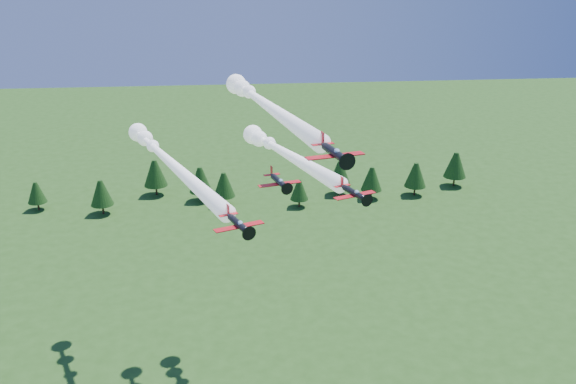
{
  "coord_description": "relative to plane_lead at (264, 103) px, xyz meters",
  "views": [
    {
      "loc": [
        -9.3,
        -81.7,
        74.74
      ],
      "look_at": [
        -1.26,
        0.0,
        43.77
      ],
      "focal_mm": 40.0,
      "sensor_mm": 36.0,
      "label": 1
    }
  ],
  "objects": [
    {
      "name": "treeline",
      "position": [
        8.35,
        89.22,
        -44.64
      ],
      "size": [
        141.03,
        21.89,
        11.81
      ],
      "color": "#382314",
      "rests_on": "ground"
    },
    {
      "name": "plane_slot",
      "position": [
        1.18,
        -14.92,
        -8.3
      ],
      "size": [
        6.47,
        7.16,
        2.26
      ],
      "rotation": [
        0.0,
        0.0,
        0.27
      ],
      "color": "black",
      "rests_on": "ground"
    },
    {
      "name": "plane_left",
      "position": [
        -16.69,
        5.48,
        -10.82
      ],
      "size": [
        24.4,
        53.56,
        3.7
      ],
      "rotation": [
        0.0,
        0.0,
        0.38
      ],
      "color": "black",
      "rests_on": "ground"
    },
    {
      "name": "plane_right",
      "position": [
        3.41,
        5.21,
        -9.88
      ],
      "size": [
        18.48,
        38.84,
        3.7
      ],
      "rotation": [
        0.0,
        0.0,
        0.38
      ],
      "color": "black",
      "rests_on": "ground"
    },
    {
      "name": "plane_lead",
      "position": [
        0.0,
        0.0,
        0.0
      ],
      "size": [
        16.79,
        51.26,
        3.7
      ],
      "rotation": [
        0.0,
        0.0,
        0.24
      ],
      "color": "black",
      "rests_on": "ground"
    }
  ]
}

